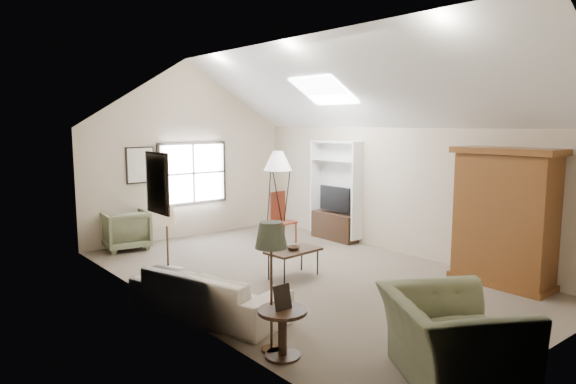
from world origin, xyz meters
TOP-DOWN VIEW (x-y plane):
  - room_shell at (0.00, 0.00)m, footprint 5.01×8.01m
  - window at (0.10, 3.96)m, footprint 1.72×0.08m
  - skylight at (1.30, 0.90)m, footprint 0.80×1.20m
  - wall_art at (-1.88, 1.94)m, footprint 1.97×3.71m
  - armoire at (2.18, -2.40)m, footprint 0.60×1.50m
  - tv_alcove at (2.34, 1.60)m, footprint 0.32×1.30m
  - media_console at (2.32, 1.60)m, footprint 0.34×1.18m
  - tv_panel at (2.32, 1.60)m, footprint 0.05×0.90m
  - sofa at (-2.20, -0.60)m, footprint 1.50×2.36m
  - armchair_near at (-1.23, -3.70)m, footprint 1.72×1.78m
  - armchair_far at (-1.64, 3.70)m, footprint 0.96×0.98m
  - coffee_table at (-0.20, 0.01)m, footprint 0.98×0.60m
  - bowl at (-0.20, 0.01)m, footprint 0.24×0.24m
  - side_table at (-2.20, -2.20)m, footprint 0.69×0.69m
  - side_chair at (1.24, 2.07)m, footprint 0.47×0.47m
  - tripod_lamp at (1.05, 2.02)m, footprint 0.69×0.69m
  - dark_lamp at (-2.20, -2.00)m, footprint 0.46×0.46m
  - tan_lamp at (-2.20, 0.60)m, footprint 0.35×0.35m

SIDE VIEW (x-z plane):
  - coffee_table at x=-0.20m, z-range 0.00..0.48m
  - side_table at x=-2.20m, z-range 0.00..0.55m
  - media_console at x=2.32m, z-range 0.00..0.60m
  - sofa at x=-2.20m, z-range 0.00..0.64m
  - armchair_far at x=-1.64m, z-range 0.00..0.81m
  - armchair_near at x=-1.23m, z-range 0.00..0.88m
  - bowl at x=-0.20m, z-range 0.48..0.53m
  - side_chair at x=1.24m, z-range 0.00..1.11m
  - tan_lamp at x=-2.20m, z-range 0.00..1.38m
  - dark_lamp at x=-2.20m, z-range 0.00..1.53m
  - tv_panel at x=2.32m, z-range 0.65..1.20m
  - tripod_lamp at x=1.05m, z-range 0.00..2.04m
  - armoire at x=2.18m, z-range 0.00..2.20m
  - tv_alcove at x=2.34m, z-range 0.10..2.20m
  - window at x=0.10m, z-range 0.74..2.16m
  - wall_art at x=-1.88m, z-range 1.29..2.17m
  - room_shell at x=0.00m, z-range 1.21..5.21m
  - skylight at x=1.30m, z-range 2.96..3.48m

